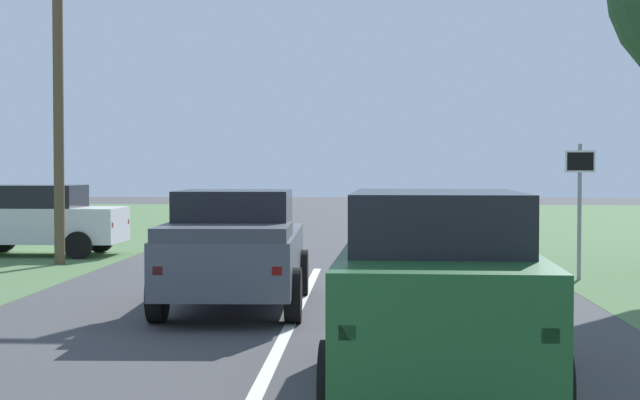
# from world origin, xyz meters

# --- Properties ---
(ground_plane) EXTENTS (120.00, 120.00, 0.00)m
(ground_plane) POSITION_xyz_m (0.00, 9.41, 0.00)
(ground_plane) COLOR #424244
(red_suv_near) EXTENTS (2.27, 4.51, 1.99)m
(red_suv_near) POSITION_xyz_m (1.80, 5.43, 1.05)
(red_suv_near) COLOR #194C23
(red_suv_near) RESTS_ON ground_plane
(pickup_truck_lead) EXTENTS (2.31, 4.94, 1.88)m
(pickup_truck_lead) POSITION_xyz_m (-0.99, 10.74, 0.96)
(pickup_truck_lead) COLOR #4C515B
(pickup_truck_lead) RESTS_ON ground_plane
(traffic_light) EXTENTS (7.33, 0.40, 8.00)m
(traffic_light) POSITION_xyz_m (-4.18, 17.49, 5.25)
(traffic_light) COLOR brown
(traffic_light) RESTS_ON ground_plane
(keep_moving_sign) EXTENTS (0.60, 0.09, 2.72)m
(keep_moving_sign) POSITION_xyz_m (5.33, 14.98, 1.73)
(keep_moving_sign) COLOR gray
(keep_moving_sign) RESTS_ON ground_plane
(crossing_suv_far) EXTENTS (4.28, 2.12, 1.80)m
(crossing_suv_far) POSITION_xyz_m (-7.35, 19.78, 0.94)
(crossing_suv_far) COLOR silver
(crossing_suv_far) RESTS_ON ground_plane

